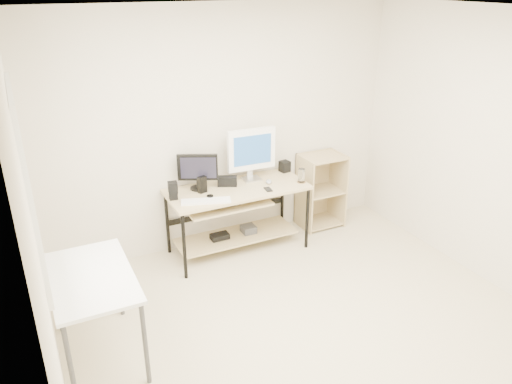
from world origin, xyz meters
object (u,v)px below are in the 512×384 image
object	(u,v)px
side_table	(92,285)
desk	(235,206)
white_imac	(252,151)
audio_controller	(202,185)
black_monitor	(198,169)
shelf_unit	(319,190)

from	to	relation	value
side_table	desk	bearing A→B (deg)	32.65
white_imac	audio_controller	size ratio (longest dim) A/B	3.29
desk	white_imac	size ratio (longest dim) A/B	2.58
black_monitor	side_table	bearing A→B (deg)	-112.46
desk	shelf_unit	xyz separation A→B (m)	(1.18, 0.16, -0.09)
desk	white_imac	xyz separation A→B (m)	(0.26, 0.14, 0.55)
side_table	black_monitor	distance (m)	1.81
side_table	white_imac	distance (m)	2.30
desk	shelf_unit	world-z (taller)	shelf_unit
white_imac	audio_controller	world-z (taller)	white_imac
side_table	audio_controller	distance (m)	1.72
side_table	black_monitor	bearing A→B (deg)	42.99
audio_controller	shelf_unit	bearing A→B (deg)	-10.81
side_table	shelf_unit	xyz separation A→B (m)	(2.83, 1.22, -0.22)
black_monitor	white_imac	xyz separation A→B (m)	(0.62, -0.01, 0.11)
side_table	black_monitor	xyz separation A→B (m)	(1.30, 1.21, 0.30)
desk	white_imac	world-z (taller)	white_imac
shelf_unit	black_monitor	size ratio (longest dim) A/B	2.25
shelf_unit	black_monitor	world-z (taller)	black_monitor
side_table	audio_controller	xyz separation A→B (m)	(1.31, 1.11, 0.17)
side_table	shelf_unit	bearing A→B (deg)	23.33
black_monitor	audio_controller	distance (m)	0.17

